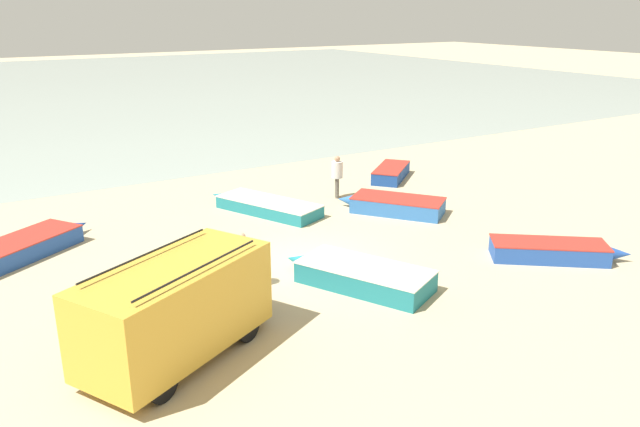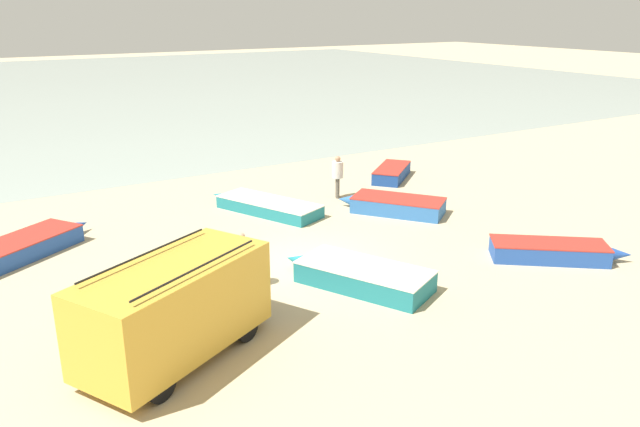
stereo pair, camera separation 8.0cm
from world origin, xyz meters
The scene contains 11 objects.
ground_plane centered at (0.00, 0.00, 0.00)m, with size 200.00×200.00×0.00m, color tan.
sea_water centered at (0.00, 52.00, 0.00)m, with size 120.00×80.00×0.01m, color #99A89E.
parked_van centered at (-5.45, -3.35, 1.26)m, with size 5.09×3.93×2.44m.
fishing_rowboat_0 centered at (5.45, 2.59, 0.31)m, with size 3.42×4.07×0.62m.
fishing_rowboat_1 centered at (-7.76, 5.27, 0.30)m, with size 4.88×3.69×0.60m.
fishing_rowboat_2 centered at (0.36, -2.32, 0.32)m, with size 3.22×4.70×0.64m.
fishing_rowboat_3 centered at (1.16, 5.30, 0.25)m, with size 3.11×5.23×0.50m.
fishing_rowboat_4 centered at (8.61, 6.83, 0.29)m, with size 3.38×3.03×0.58m.
fishing_rowboat_5 centered at (6.79, -3.93, 0.29)m, with size 3.98×3.39×0.58m.
fisherman_0 centered at (4.63, 5.49, 1.09)m, with size 0.48×0.48×1.82m.
fisherman_1 centered at (-2.60, -0.69, 1.01)m, with size 0.44×0.44×1.69m.
Camera 1 is at (-9.33, -15.86, 7.69)m, focal length 35.00 mm.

